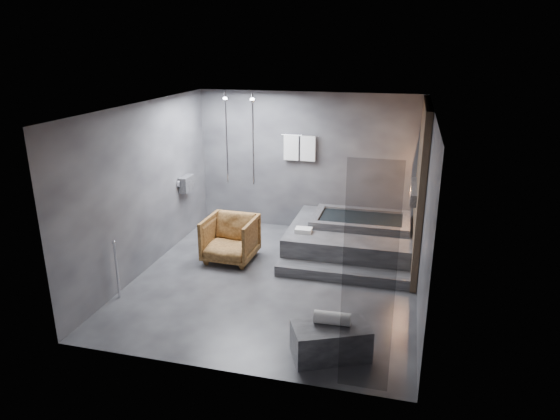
# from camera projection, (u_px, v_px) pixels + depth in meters

# --- Properties ---
(room) EXTENTS (5.00, 5.04, 2.82)m
(room) POSITION_uv_depth(u_px,v_px,m) (304.00, 175.00, 7.79)
(room) COLOR #29292B
(room) RESTS_ON ground
(tub_deck) EXTENTS (2.20, 2.00, 0.50)m
(tub_deck) POSITION_uv_depth(u_px,v_px,m) (351.00, 239.00, 9.22)
(tub_deck) COLOR #2E2E30
(tub_deck) RESTS_ON ground
(tub_step) EXTENTS (2.20, 0.36, 0.18)m
(tub_step) POSITION_uv_depth(u_px,v_px,m) (342.00, 274.00, 8.18)
(tub_step) COLOR #2E2E30
(tub_step) RESTS_ON ground
(concrete_bench) EXTENTS (1.06, 0.85, 0.42)m
(concrete_bench) POSITION_uv_depth(u_px,v_px,m) (330.00, 341.00, 6.14)
(concrete_bench) COLOR #303033
(concrete_bench) RESTS_ON ground
(driftwood_chair) EXTENTS (0.89, 0.91, 0.81)m
(driftwood_chair) POSITION_uv_depth(u_px,v_px,m) (230.00, 239.00, 8.82)
(driftwood_chair) COLOR #472B11
(driftwood_chair) RESTS_ON ground
(rolled_towel) EXTENTS (0.45, 0.18, 0.16)m
(rolled_towel) POSITION_uv_depth(u_px,v_px,m) (332.00, 318.00, 6.09)
(rolled_towel) COLOR white
(rolled_towel) RESTS_ON concrete_bench
(deck_towel) EXTENTS (0.30, 0.23, 0.08)m
(deck_towel) POSITION_uv_depth(u_px,v_px,m) (304.00, 230.00, 8.84)
(deck_towel) COLOR white
(deck_towel) RESTS_ON tub_deck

